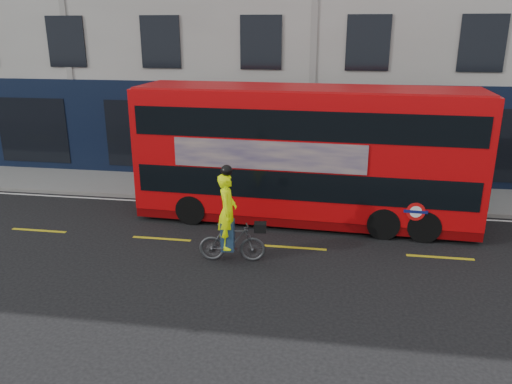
# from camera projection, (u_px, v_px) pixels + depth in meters

# --- Properties ---
(ground) EXTENTS (120.00, 120.00, 0.00)m
(ground) POSITION_uv_depth(u_px,v_px,m) (290.00, 271.00, 12.91)
(ground) COLOR black
(ground) RESTS_ON ground
(pavement) EXTENTS (60.00, 3.00, 0.12)m
(pavement) POSITION_uv_depth(u_px,v_px,m) (306.00, 192.00, 18.99)
(pavement) COLOR slate
(pavement) RESTS_ON ground
(kerb) EXTENTS (60.00, 0.12, 0.13)m
(kerb) POSITION_uv_depth(u_px,v_px,m) (304.00, 205.00, 17.58)
(kerb) COLOR slate
(kerb) RESTS_ON ground
(road_edge_line) EXTENTS (58.00, 0.10, 0.01)m
(road_edge_line) POSITION_uv_depth(u_px,v_px,m) (303.00, 210.00, 17.32)
(road_edge_line) COLOR silver
(road_edge_line) RESTS_ON ground
(lane_dashes) EXTENTS (58.00, 0.12, 0.01)m
(lane_dashes) POSITION_uv_depth(u_px,v_px,m) (295.00, 248.00, 14.32)
(lane_dashes) COLOR gold
(lane_dashes) RESTS_ON ground
(bus) EXTENTS (10.79, 2.86, 4.31)m
(bus) POSITION_uv_depth(u_px,v_px,m) (306.00, 154.00, 15.77)
(bus) COLOR red
(bus) RESTS_ON ground
(cyclist) EXTENTS (1.84, 0.79, 2.68)m
(cyclist) POSITION_uv_depth(u_px,v_px,m) (230.00, 229.00, 13.24)
(cyclist) COLOR #3F4143
(cyclist) RESTS_ON ground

